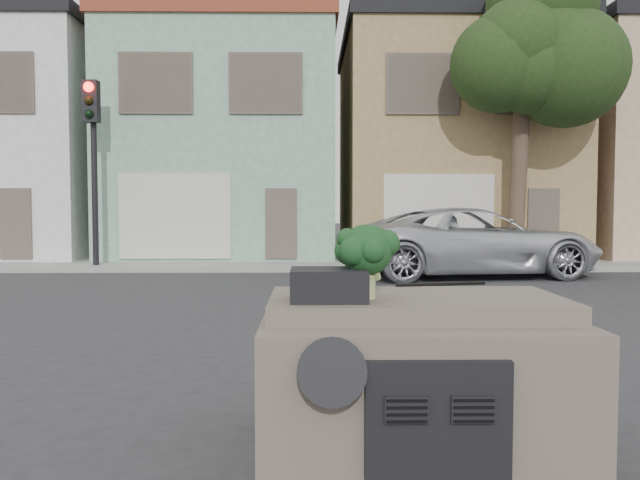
{
  "coord_description": "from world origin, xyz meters",
  "views": [
    {
      "loc": [
        -0.69,
        -7.25,
        1.71
      ],
      "look_at": [
        -0.58,
        0.5,
        1.3
      ],
      "focal_mm": 35.0,
      "sensor_mm": 36.0,
      "label": 1
    }
  ],
  "objects": [
    {
      "name": "ground_plane",
      "position": [
        0.0,
        0.0,
        0.0
      ],
      "size": [
        120.0,
        120.0,
        0.0
      ],
      "primitive_type": "plane",
      "color": "#303033",
      "rests_on": "ground"
    },
    {
      "name": "sidewalk",
      "position": [
        0.0,
        10.5,
        0.07
      ],
      "size": [
        40.0,
        3.0,
        0.15
      ],
      "primitive_type": "cube",
      "color": "gray",
      "rests_on": "ground"
    },
    {
      "name": "townhouse_white",
      "position": [
        -11.0,
        14.5,
        3.77
      ],
      "size": [
        7.2,
        8.2,
        7.55
      ],
      "primitive_type": "cube",
      "color": "white",
      "rests_on": "ground"
    },
    {
      "name": "townhouse_mint",
      "position": [
        -3.5,
        14.5,
        3.77
      ],
      "size": [
        7.2,
        8.2,
        7.55
      ],
      "primitive_type": "cube",
      "color": "#87AE93",
      "rests_on": "ground"
    },
    {
      "name": "townhouse_tan",
      "position": [
        4.0,
        14.5,
        3.77
      ],
      "size": [
        7.2,
        8.2,
        7.55
      ],
      "primitive_type": "cube",
      "color": "#9C8051",
      "rests_on": "ground"
    },
    {
      "name": "silver_pickup",
      "position": [
        3.34,
        8.1,
        0.0
      ],
      "size": [
        6.42,
        3.56,
        1.7
      ],
      "primitive_type": "imported",
      "rotation": [
        0.0,
        0.0,
        1.69
      ],
      "color": "silver",
      "rests_on": "ground"
    },
    {
      "name": "traffic_signal",
      "position": [
        -6.5,
        9.5,
        2.55
      ],
      "size": [
        0.4,
        0.4,
        5.1
      ],
      "primitive_type": "cube",
      "color": "black",
      "rests_on": "ground"
    },
    {
      "name": "tree_near",
      "position": [
        5.0,
        9.8,
        4.25
      ],
      "size": [
        4.4,
        4.0,
        8.5
      ],
      "primitive_type": "cube",
      "color": "#203615",
      "rests_on": "ground"
    },
    {
      "name": "car_dashboard",
      "position": [
        0.0,
        -3.0,
        0.56
      ],
      "size": [
        2.0,
        1.8,
        1.12
      ],
      "primitive_type": "cube",
      "color": "#65594D",
      "rests_on": "ground"
    },
    {
      "name": "instrument_hump",
      "position": [
        -0.58,
        -3.35,
        1.22
      ],
      "size": [
        0.48,
        0.38,
        0.2
      ],
      "primitive_type": "cube",
      "color": "black",
      "rests_on": "car_dashboard"
    },
    {
      "name": "wiper_arm",
      "position": [
        0.28,
        -2.62,
        1.13
      ],
      "size": [
        0.69,
        0.15,
        0.02
      ],
      "primitive_type": "cube",
      "rotation": [
        0.0,
        0.0,
        0.17
      ],
      "color": "black",
      "rests_on": "car_dashboard"
    },
    {
      "name": "broccoli",
      "position": [
        -0.34,
        -3.27,
        1.36
      ],
      "size": [
        0.56,
        0.56,
        0.49
      ],
      "primitive_type": "cube",
      "rotation": [
        0.0,
        0.0,
        0.66
      ],
      "color": "#133316",
      "rests_on": "car_dashboard"
    }
  ]
}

